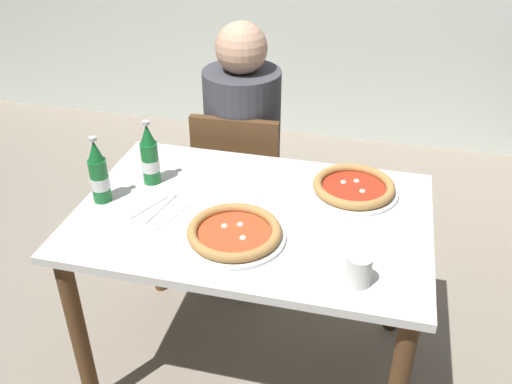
# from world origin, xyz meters

# --- Properties ---
(ground_plane) EXTENTS (8.00, 8.00, 0.00)m
(ground_plane) POSITION_xyz_m (0.00, 0.00, 0.00)
(ground_plane) COLOR gray
(dining_table_main) EXTENTS (1.20, 0.80, 0.75)m
(dining_table_main) POSITION_xyz_m (0.00, 0.00, 0.64)
(dining_table_main) COLOR silver
(dining_table_main) RESTS_ON ground_plane
(chair_behind_table) EXTENTS (0.41, 0.41, 0.85)m
(chair_behind_table) POSITION_xyz_m (-0.21, 0.61, 0.48)
(chair_behind_table) COLOR brown
(chair_behind_table) RESTS_ON ground_plane
(diner_seated) EXTENTS (0.34, 0.34, 1.21)m
(diner_seated) POSITION_xyz_m (-0.21, 0.66, 0.58)
(diner_seated) COLOR #2D3342
(diner_seated) RESTS_ON ground_plane
(pizza_margherita_near) EXTENTS (0.33, 0.33, 0.04)m
(pizza_margherita_near) POSITION_xyz_m (-0.02, -0.16, 0.77)
(pizza_margherita_near) COLOR white
(pizza_margherita_near) RESTS_ON dining_table_main
(pizza_marinara_far) EXTENTS (0.32, 0.32, 0.04)m
(pizza_marinara_far) POSITION_xyz_m (0.32, 0.21, 0.77)
(pizza_marinara_far) COLOR white
(pizza_marinara_far) RESTS_ON dining_table_main
(beer_bottle_left) EXTENTS (0.07, 0.07, 0.25)m
(beer_bottle_left) POSITION_xyz_m (-0.53, -0.05, 0.85)
(beer_bottle_left) COLOR #196B2D
(beer_bottle_left) RESTS_ON dining_table_main
(beer_bottle_center) EXTENTS (0.07, 0.07, 0.25)m
(beer_bottle_center) POSITION_xyz_m (-0.41, 0.11, 0.85)
(beer_bottle_center) COLOR #196B2D
(beer_bottle_center) RESTS_ON dining_table_main
(napkin_with_cutlery) EXTENTS (0.23, 0.23, 0.01)m
(napkin_with_cutlery) POSITION_xyz_m (-0.33, -0.06, 0.75)
(napkin_with_cutlery) COLOR white
(napkin_with_cutlery) RESTS_ON dining_table_main
(paper_cup) EXTENTS (0.07, 0.07, 0.09)m
(paper_cup) POSITION_xyz_m (0.38, -0.28, 0.80)
(paper_cup) COLOR white
(paper_cup) RESTS_ON dining_table_main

